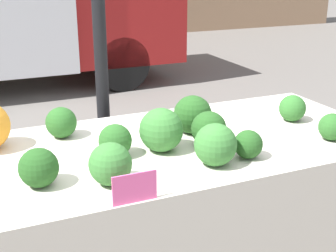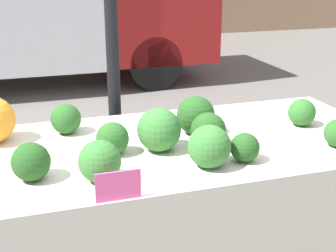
# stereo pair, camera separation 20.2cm
# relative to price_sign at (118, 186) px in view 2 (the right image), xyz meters

# --- Properties ---
(tent_pole) EXTENTS (0.07, 0.07, 2.48)m
(tent_pole) POSITION_rel_price_sign_xyz_m (0.20, 1.08, 0.39)
(tent_pole) COLOR black
(tent_pole) RESTS_ON ground_plane
(market_table) EXTENTS (2.04, 0.91, 0.79)m
(market_table) POSITION_rel_price_sign_xyz_m (0.31, 0.38, -0.14)
(market_table) COLOR beige
(market_table) RESTS_ON ground_plane
(broccoli_head_0) EXTENTS (0.18, 0.18, 0.18)m
(broccoli_head_0) POSITION_rel_price_sign_xyz_m (0.47, 0.52, 0.04)
(broccoli_head_0) COLOR #23511E
(broccoli_head_0) RESTS_ON market_table
(broccoli_head_1) EXTENTS (0.14, 0.14, 0.14)m
(broccoli_head_1) POSITION_rel_price_sign_xyz_m (-0.27, 0.25, 0.02)
(broccoli_head_1) COLOR #23511E
(broccoli_head_1) RESTS_ON market_table
(broccoli_head_2) EXTENTS (0.14, 0.14, 0.14)m
(broccoli_head_2) POSITION_rel_price_sign_xyz_m (0.06, 0.40, 0.02)
(broccoli_head_2) COLOR #285B23
(broccoli_head_2) RESTS_ON market_table
(broccoli_head_3) EXTENTS (0.17, 0.17, 0.17)m
(broccoli_head_3) POSITION_rel_price_sign_xyz_m (0.39, 0.16, 0.03)
(broccoli_head_3) COLOR #387533
(broccoli_head_3) RESTS_ON market_table
(broccoli_head_4) EXTENTS (0.18, 0.18, 0.18)m
(broccoli_head_4) POSITION_rel_price_sign_xyz_m (0.25, 0.38, 0.04)
(broccoli_head_4) COLOR #387533
(broccoli_head_4) RESTS_ON market_table
(broccoli_head_5) EXTENTS (0.12, 0.12, 0.12)m
(broccoli_head_5) POSITION_rel_price_sign_xyz_m (0.55, 0.17, 0.01)
(broccoli_head_5) COLOR #23511E
(broccoli_head_5) RESTS_ON market_table
(broccoli_head_7) EXTENTS (0.16, 0.16, 0.16)m
(broccoli_head_7) POSITION_rel_price_sign_xyz_m (-0.03, 0.16, 0.03)
(broccoli_head_7) COLOR #387533
(broccoli_head_7) RESTS_ON market_table
(broccoli_head_8) EXTENTS (0.13, 0.13, 0.13)m
(broccoli_head_8) POSITION_rel_price_sign_xyz_m (1.00, 0.47, 0.01)
(broccoli_head_8) COLOR #2D6628
(broccoli_head_8) RESTS_ON market_table
(broccoli_head_9) EXTENTS (0.14, 0.14, 0.14)m
(broccoli_head_9) POSITION_rel_price_sign_xyz_m (-0.10, 0.71, 0.02)
(broccoli_head_9) COLOR #285B23
(broccoli_head_9) RESTS_ON market_table
(broccoli_head_10) EXTENTS (0.15, 0.15, 0.15)m
(broccoli_head_10) POSITION_rel_price_sign_xyz_m (0.46, 0.35, 0.02)
(broccoli_head_10) COLOR #23511E
(broccoli_head_10) RESTS_ON market_table
(price_sign) EXTENTS (0.15, 0.01, 0.11)m
(price_sign) POSITION_rel_price_sign_xyz_m (0.00, 0.00, 0.00)
(price_sign) COLOR #F45B9E
(price_sign) RESTS_ON market_table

